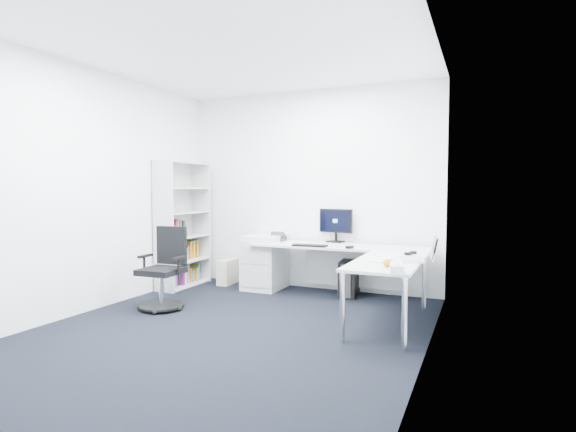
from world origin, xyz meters
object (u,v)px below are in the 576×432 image
at_px(l_desk, 330,275).
at_px(monitor, 335,225).
at_px(bookshelf, 183,224).
at_px(task_chair, 161,269).
at_px(laptop, 411,248).

xyz_separation_m(l_desk, monitor, (-0.13, 0.62, 0.56)).
distance_m(bookshelf, task_chair, 1.28).
xyz_separation_m(monitor, laptop, (1.15, -1.19, -0.10)).
distance_m(l_desk, monitor, 0.84).
relative_size(bookshelf, laptop, 4.82).
bearing_deg(monitor, l_desk, -67.94).
bearing_deg(task_chair, l_desk, 29.82).
distance_m(l_desk, task_chair, 1.97).
bearing_deg(task_chair, bookshelf, 112.63).
distance_m(l_desk, bookshelf, 2.24).
distance_m(task_chair, monitor, 2.30).
relative_size(bookshelf, task_chair, 1.88).
xyz_separation_m(l_desk, task_chair, (-1.66, -1.05, 0.14)).
xyz_separation_m(l_desk, laptop, (1.02, -0.57, 0.45)).
bearing_deg(l_desk, task_chair, -147.57).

